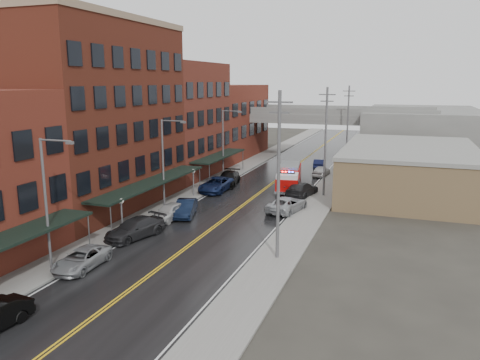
% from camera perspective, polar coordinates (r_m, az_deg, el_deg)
% --- Properties ---
extents(ground, '(220.00, 220.00, 0.00)m').
position_cam_1_polar(ground, '(25.39, -22.24, -18.69)').
color(ground, '#2D2B26').
rests_on(ground, ground).
extents(road, '(11.00, 160.00, 0.02)m').
position_cam_1_polar(road, '(50.00, 1.01, -2.63)').
color(road, black).
rests_on(road, ground).
extents(sidewalk_left, '(3.00, 160.00, 0.15)m').
position_cam_1_polar(sidewalk_left, '(52.68, -6.55, -1.88)').
color(sidewalk_left, slate).
rests_on(sidewalk_left, ground).
extents(sidewalk_right, '(3.00, 160.00, 0.15)m').
position_cam_1_polar(sidewalk_right, '(48.26, 9.27, -3.24)').
color(sidewalk_right, slate).
rests_on(sidewalk_right, ground).
extents(curb_left, '(0.30, 160.00, 0.15)m').
position_cam_1_polar(curb_left, '(51.99, -4.91, -2.03)').
color(curb_left, gray).
rests_on(curb_left, ground).
extents(curb_right, '(0.30, 160.00, 0.15)m').
position_cam_1_polar(curb_right, '(48.56, 7.36, -3.09)').
color(curb_right, gray).
rests_on(curb_right, ground).
extents(brick_building_b, '(9.00, 20.00, 18.00)m').
position_cam_1_polar(brick_building_b, '(48.42, -16.93, 7.19)').
color(brick_building_b, '#501E15').
rests_on(brick_building_b, ground).
extents(brick_building_c, '(9.00, 15.00, 15.00)m').
position_cam_1_polar(brick_building_c, '(63.45, -7.46, 7.24)').
color(brick_building_c, maroon).
rests_on(brick_building_c, ground).
extents(brick_building_far, '(9.00, 20.00, 12.00)m').
position_cam_1_polar(brick_building_far, '(79.53, -1.70, 7.17)').
color(brick_building_far, maroon).
rests_on(brick_building_far, ground).
extents(tan_building, '(14.00, 22.00, 5.00)m').
position_cam_1_polar(tan_building, '(56.83, 19.85, 1.00)').
color(tan_building, brown).
rests_on(tan_building, ground).
extents(right_far_block, '(18.00, 30.00, 8.00)m').
position_cam_1_polar(right_far_block, '(86.40, 21.24, 5.42)').
color(right_far_block, slate).
rests_on(right_far_block, ground).
extents(awning_1, '(2.60, 18.00, 3.09)m').
position_cam_1_polar(awning_1, '(46.10, -10.64, -0.28)').
color(awning_1, black).
rests_on(awning_1, ground).
extents(awning_2, '(2.60, 13.00, 3.09)m').
position_cam_1_polar(awning_2, '(61.59, -2.51, 2.96)').
color(awning_2, black).
rests_on(awning_2, ground).
extents(globe_lamp_1, '(0.44, 0.44, 3.12)m').
position_cam_1_polar(globe_lamp_1, '(39.93, -14.25, -3.34)').
color(globe_lamp_1, '#59595B').
rests_on(globe_lamp_1, ground).
extents(globe_lamp_2, '(0.44, 0.44, 3.12)m').
position_cam_1_polar(globe_lamp_2, '(51.81, -5.71, 0.44)').
color(globe_lamp_2, '#59595B').
rests_on(globe_lamp_2, ground).
extents(street_lamp_0, '(2.64, 0.22, 9.00)m').
position_cam_1_polar(street_lamp_0, '(33.21, -22.34, -1.83)').
color(street_lamp_0, '#59595B').
rests_on(street_lamp_0, ground).
extents(street_lamp_1, '(2.64, 0.22, 9.00)m').
position_cam_1_polar(street_lamp_1, '(46.10, -9.11, 2.56)').
color(street_lamp_1, '#59595B').
rests_on(street_lamp_1, ground).
extents(street_lamp_2, '(2.64, 0.22, 9.00)m').
position_cam_1_polar(street_lamp_2, '(60.49, -1.87, 4.90)').
color(street_lamp_2, '#59595B').
rests_on(street_lamp_2, ground).
extents(utility_pole_0, '(1.80, 0.24, 12.00)m').
position_cam_1_polar(utility_pole_0, '(32.57, 4.72, 0.80)').
color(utility_pole_0, '#59595B').
rests_on(utility_pole_0, ground).
extents(utility_pole_1, '(1.80, 0.24, 12.00)m').
position_cam_1_polar(utility_pole_1, '(51.94, 10.39, 4.80)').
color(utility_pole_1, '#59595B').
rests_on(utility_pole_1, ground).
extents(utility_pole_2, '(1.80, 0.24, 12.00)m').
position_cam_1_polar(utility_pole_2, '(71.66, 12.98, 6.60)').
color(utility_pole_2, '#59595B').
rests_on(utility_pole_2, ground).
extents(overpass, '(40.00, 10.00, 7.50)m').
position_cam_1_polar(overpass, '(79.68, 8.38, 7.05)').
color(overpass, slate).
rests_on(overpass, ground).
extents(fire_truck, '(4.20, 8.23, 2.89)m').
position_cam_1_polar(fire_truck, '(55.30, 5.99, 0.38)').
color(fire_truck, '#AE0908').
rests_on(fire_truck, ground).
extents(parked_car_left_2, '(2.40, 4.87, 1.33)m').
position_cam_1_polar(parked_car_left_2, '(34.20, -18.75, -9.11)').
color(parked_car_left_2, gray).
rests_on(parked_car_left_2, ground).
extents(parked_car_left_3, '(3.66, 5.92, 1.60)m').
position_cam_1_polar(parked_car_left_3, '(39.36, -12.67, -5.77)').
color(parked_car_left_3, '#252528').
rests_on(parked_car_left_3, ground).
extents(parked_car_left_4, '(2.30, 4.74, 1.56)m').
position_cam_1_polar(parked_car_left_4, '(43.78, -8.55, -3.83)').
color(parked_car_left_4, '#BCBCBC').
rests_on(parked_car_left_4, ground).
extents(parked_car_left_5, '(2.90, 5.02, 1.56)m').
position_cam_1_polar(parked_car_left_5, '(44.78, -6.65, -3.42)').
color(parked_car_left_5, black).
rests_on(parked_car_left_5, ground).
extents(parked_car_left_6, '(2.73, 5.90, 1.64)m').
position_cam_1_polar(parked_car_left_6, '(54.43, -2.92, -0.56)').
color(parked_car_left_6, '#132048').
rests_on(parked_car_left_6, ground).
extents(parked_car_left_7, '(3.18, 6.03, 1.67)m').
position_cam_1_polar(parked_car_left_7, '(57.61, -1.46, 0.16)').
color(parked_car_left_7, black).
rests_on(parked_car_left_7, ground).
extents(parked_car_right_0, '(3.61, 5.86, 1.51)m').
position_cam_1_polar(parked_car_right_0, '(46.16, 5.77, -2.96)').
color(parked_car_right_0, '#9CA0A4').
rests_on(parked_car_right_0, ground).
extents(parked_car_right_1, '(3.23, 5.89, 1.62)m').
position_cam_1_polar(parked_car_right_1, '(52.53, 7.53, -1.12)').
color(parked_car_right_1, '#252527').
rests_on(parked_car_right_1, ground).
extents(parked_car_right_2, '(2.09, 4.36, 1.44)m').
position_cam_1_polar(parked_car_right_2, '(64.08, 9.87, 1.08)').
color(parked_car_right_2, '#B4B4B4').
rests_on(parked_car_right_2, ground).
extents(parked_car_right_3, '(1.92, 4.25, 1.35)m').
position_cam_1_polar(parked_car_right_3, '(70.14, 9.58, 1.99)').
color(parked_car_right_3, black).
rests_on(parked_car_right_3, ground).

